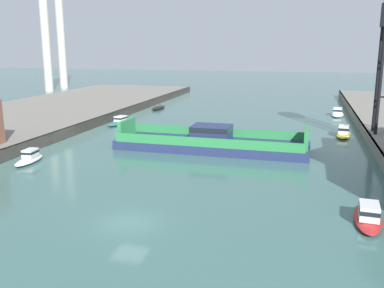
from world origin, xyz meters
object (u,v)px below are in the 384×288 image
(moored_boat_mid_right, at_px, (29,158))
(moored_boat_upstream_a, at_px, (368,215))
(moored_boat_far_left, at_px, (158,108))
(moored_boat_near_left, at_px, (338,113))
(moored_boat_near_right, at_px, (120,121))
(smokestack_distant_a, at_px, (60,19))
(chain_ferry, at_px, (211,142))
(moored_boat_mid_left, at_px, (344,132))
(smokestack_distant_b, at_px, (45,31))

(moored_boat_mid_right, height_order, moored_boat_upstream_a, moored_boat_upstream_a)
(moored_boat_mid_right, bearing_deg, moored_boat_far_left, 90.05)
(moored_boat_near_left, xyz_separation_m, moored_boat_near_right, (-35.67, -18.90, -0.08))
(moored_boat_upstream_a, xyz_separation_m, smokestack_distant_a, (-78.36, 86.79, 20.10))
(moored_boat_near_left, distance_m, moored_boat_mid_right, 56.21)
(chain_ferry, relative_size, smokestack_distant_a, 0.61)
(chain_ferry, xyz_separation_m, moored_boat_near_left, (16.94, 32.62, -0.41))
(moored_boat_mid_right, bearing_deg, moored_boat_mid_left, 34.62)
(moored_boat_mid_right, xyz_separation_m, smokestack_distant_b, (-42.77, 69.07, 16.34))
(moored_boat_near_right, height_order, smokestack_distant_a, smokestack_distant_a)
(chain_ferry, distance_m, smokestack_distant_b, 85.62)
(smokestack_distant_b, bearing_deg, moored_boat_mid_right, -58.23)
(moored_boat_upstream_a, distance_m, smokestack_distant_a, 118.64)
(moored_boat_mid_left, height_order, moored_boat_far_left, moored_boat_mid_left)
(smokestack_distant_a, height_order, smokestack_distant_b, smokestack_distant_a)
(moored_boat_near_right, xyz_separation_m, smokestack_distant_b, (-42.32, 44.16, 16.40))
(chain_ferry, distance_m, moored_boat_mid_right, 21.44)
(moored_boat_mid_right, height_order, smokestack_distant_a, smokestack_distant_a)
(moored_boat_near_right, distance_m, moored_boat_mid_right, 24.91)
(moored_boat_far_left, bearing_deg, moored_boat_mid_right, -89.95)
(smokestack_distant_b, bearing_deg, chain_ferry, -43.47)
(moored_boat_upstream_a, height_order, smokestack_distant_b, smokestack_distant_b)
(moored_boat_near_left, relative_size, moored_boat_upstream_a, 1.10)
(moored_boat_far_left, distance_m, smokestack_distant_b, 52.73)
(moored_boat_near_right, relative_size, smokestack_distant_b, 0.20)
(moored_boat_far_left, relative_size, smokestack_distant_b, 0.19)
(chain_ferry, distance_m, moored_boat_near_right, 23.22)
(moored_boat_near_left, distance_m, moored_boat_near_right, 40.37)
(moored_boat_mid_right, distance_m, smokestack_distant_b, 82.87)
(chain_ferry, distance_m, moored_boat_mid_left, 21.02)
(moored_boat_upstream_a, bearing_deg, moored_boat_near_right, 136.75)
(moored_boat_near_left, xyz_separation_m, moored_boat_mid_left, (-0.34, -19.73, 0.05))
(chain_ferry, bearing_deg, moored_boat_near_left, 62.55)
(moored_boat_upstream_a, bearing_deg, smokestack_distant_a, 132.08)
(moored_boat_far_left, height_order, smokestack_distant_b, smokestack_distant_b)
(moored_boat_near_left, relative_size, smokestack_distant_a, 0.18)
(moored_boat_mid_left, bearing_deg, moored_boat_near_left, 89.01)
(moored_boat_far_left, bearing_deg, smokestack_distant_a, 140.73)
(moored_boat_mid_right, height_order, moored_boat_far_left, moored_boat_mid_right)
(moored_boat_mid_left, distance_m, smokestack_distant_b, 91.20)
(moored_boat_near_left, height_order, moored_boat_mid_left, moored_boat_mid_left)
(moored_boat_mid_right, xyz_separation_m, moored_boat_far_left, (-0.04, 43.00, -0.24))
(smokestack_distant_b, bearing_deg, moored_boat_near_left, -17.95)
(moored_boat_near_left, distance_m, moored_boat_far_left, 35.27)
(moored_boat_near_right, bearing_deg, smokestack_distant_b, 133.78)
(moored_boat_mid_right, relative_size, moored_boat_upstream_a, 0.80)
(moored_boat_near_right, height_order, smokestack_distant_b, smokestack_distant_b)
(moored_boat_near_left, height_order, moored_boat_upstream_a, same)
(moored_boat_near_right, bearing_deg, smokestack_distant_a, 128.86)
(smokestack_distant_b, bearing_deg, moored_boat_mid_left, -30.09)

